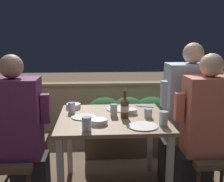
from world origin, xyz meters
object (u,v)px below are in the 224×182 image
Objects in this scene: person_coral_top at (204,130)px; person_blue_shirt at (187,115)px; chair_right_far at (206,132)px; beer_bottle at (125,107)px; person_purple_stripe at (20,133)px; potted_plant at (214,118)px; chair_left_far at (9,136)px.

person_coral_top is 0.32m from person_blue_shirt.
chair_right_far is 0.62× the size of person_blue_shirt.
person_blue_shirt reaches higher than beer_bottle.
person_blue_shirt is at bearing 10.56° from person_purple_stripe.
person_coral_top is 0.69m from beer_bottle.
potted_plant is at bearing 50.83° from person_blue_shirt.
chair_right_far is (0.15, 0.32, -0.14)m from person_coral_top.
chair_right_far is 0.85m from potted_plant.
person_blue_shirt reaches higher than chair_left_far.
person_coral_top is 0.95× the size of person_blue_shirt.
chair_right_far is at bearing 63.96° from person_coral_top.
person_coral_top is at bearing -11.05° from chair_left_far.
chair_left_far is 1.75m from person_coral_top.
person_blue_shirt is at bearing -129.17° from potted_plant.
person_coral_top reaches higher than potted_plant.
chair_right_far reaches higher than potted_plant.
chair_right_far is (1.69, 0.28, -0.14)m from person_purple_stripe.
person_blue_shirt is 5.61× the size of beer_bottle.
potted_plant is (0.60, 0.74, -0.27)m from person_blue_shirt.
person_purple_stripe is 1.52m from person_blue_shirt.
potted_plant is at bearing 17.54° from chair_left_far.
chair_right_far is 0.88m from beer_bottle.
chair_left_far reaches higher than potted_plant.
person_coral_top reaches higher than beer_bottle.
beer_bottle is (-0.81, -0.18, 0.31)m from chair_right_far.
person_blue_shirt is 0.65m from beer_bottle.
person_blue_shirt is 2.04× the size of potted_plant.
person_blue_shirt is at bearing 15.96° from beer_bottle.
chair_left_far is 0.62× the size of person_blue_shirt.
chair_left_far is 0.66× the size of person_coral_top.
chair_left_far is at bearing -162.46° from potted_plant.
chair_right_far is at bearing -0.00° from person_blue_shirt.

